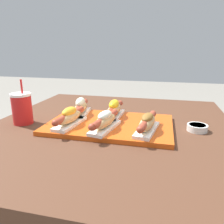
{
  "coord_description": "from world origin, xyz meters",
  "views": [
    {
      "loc": [
        0.21,
        -0.86,
        1.01
      ],
      "look_at": [
        0.0,
        -0.0,
        0.75
      ],
      "focal_mm": 35.0,
      "sensor_mm": 36.0,
      "label": 1
    }
  ],
  "objects_px": {
    "serving_tray": "(111,124)",
    "drink_cup": "(22,108)",
    "hot_dog_1": "(104,121)",
    "hot_dog_2": "(147,123)",
    "hot_dog_3": "(81,107)",
    "hot_dog_4": "(115,109)",
    "hot_dog_0": "(70,117)",
    "sauce_bowl": "(197,127)"
  },
  "relations": [
    {
      "from": "hot_dog_0",
      "to": "drink_cup",
      "type": "height_order",
      "value": "drink_cup"
    },
    {
      "from": "serving_tray",
      "to": "drink_cup",
      "type": "xyz_separation_m",
      "value": [
        -0.38,
        -0.05,
        0.06
      ]
    },
    {
      "from": "hot_dog_0",
      "to": "hot_dog_4",
      "type": "bearing_deg",
      "value": 43.61
    },
    {
      "from": "hot_dog_2",
      "to": "drink_cup",
      "type": "relative_size",
      "value": 1.14
    },
    {
      "from": "hot_dog_0",
      "to": "hot_dog_4",
      "type": "height_order",
      "value": "hot_dog_4"
    },
    {
      "from": "hot_dog_1",
      "to": "hot_dog_3",
      "type": "relative_size",
      "value": 0.99
    },
    {
      "from": "hot_dog_0",
      "to": "sauce_bowl",
      "type": "relative_size",
      "value": 2.8
    },
    {
      "from": "hot_dog_0",
      "to": "sauce_bowl",
      "type": "distance_m",
      "value": 0.51
    },
    {
      "from": "hot_dog_3",
      "to": "drink_cup",
      "type": "height_order",
      "value": "drink_cup"
    },
    {
      "from": "hot_dog_1",
      "to": "hot_dog_2",
      "type": "bearing_deg",
      "value": 5.16
    },
    {
      "from": "serving_tray",
      "to": "hot_dog_3",
      "type": "height_order",
      "value": "hot_dog_3"
    },
    {
      "from": "serving_tray",
      "to": "drink_cup",
      "type": "bearing_deg",
      "value": -172.85
    },
    {
      "from": "hot_dog_3",
      "to": "drink_cup",
      "type": "relative_size",
      "value": 1.15
    },
    {
      "from": "hot_dog_2",
      "to": "hot_dog_3",
      "type": "distance_m",
      "value": 0.35
    },
    {
      "from": "hot_dog_4",
      "to": "hot_dog_1",
      "type": "bearing_deg",
      "value": -92.16
    },
    {
      "from": "hot_dog_1",
      "to": "drink_cup",
      "type": "distance_m",
      "value": 0.38
    },
    {
      "from": "hot_dog_3",
      "to": "hot_dog_4",
      "type": "distance_m",
      "value": 0.16
    },
    {
      "from": "hot_dog_1",
      "to": "hot_dog_4",
      "type": "distance_m",
      "value": 0.16
    },
    {
      "from": "serving_tray",
      "to": "hot_dog_2",
      "type": "height_order",
      "value": "hot_dog_2"
    },
    {
      "from": "serving_tray",
      "to": "hot_dog_3",
      "type": "bearing_deg",
      "value": 155.49
    },
    {
      "from": "hot_dog_0",
      "to": "hot_dog_3",
      "type": "relative_size",
      "value": 1.0
    },
    {
      "from": "hot_dog_1",
      "to": "hot_dog_3",
      "type": "distance_m",
      "value": 0.22
    },
    {
      "from": "hot_dog_0",
      "to": "hot_dog_1",
      "type": "distance_m",
      "value": 0.15
    },
    {
      "from": "hot_dog_4",
      "to": "hot_dog_2",
      "type": "bearing_deg",
      "value": -42.66
    },
    {
      "from": "hot_dog_1",
      "to": "hot_dog_4",
      "type": "bearing_deg",
      "value": 87.84
    },
    {
      "from": "hot_dog_0",
      "to": "sauce_bowl",
      "type": "xyz_separation_m",
      "value": [
        0.5,
        0.1,
        -0.04
      ]
    },
    {
      "from": "hot_dog_2",
      "to": "hot_dog_1",
      "type": "bearing_deg",
      "value": -174.84
    },
    {
      "from": "serving_tray",
      "to": "hot_dog_0",
      "type": "height_order",
      "value": "hot_dog_0"
    },
    {
      "from": "hot_dog_4",
      "to": "sauce_bowl",
      "type": "bearing_deg",
      "value": -7.58
    },
    {
      "from": "hot_dog_2",
      "to": "drink_cup",
      "type": "distance_m",
      "value": 0.54
    },
    {
      "from": "serving_tray",
      "to": "hot_dog_4",
      "type": "bearing_deg",
      "value": 90.23
    },
    {
      "from": "hot_dog_2",
      "to": "hot_dog_0",
      "type": "bearing_deg",
      "value": -179.41
    },
    {
      "from": "hot_dog_2",
      "to": "hot_dog_3",
      "type": "relative_size",
      "value": 1.0
    },
    {
      "from": "hot_dog_0",
      "to": "drink_cup",
      "type": "bearing_deg",
      "value": 174.67
    },
    {
      "from": "hot_dog_3",
      "to": "sauce_bowl",
      "type": "distance_m",
      "value": 0.51
    },
    {
      "from": "hot_dog_4",
      "to": "drink_cup",
      "type": "distance_m",
      "value": 0.4
    },
    {
      "from": "serving_tray",
      "to": "sauce_bowl",
      "type": "xyz_separation_m",
      "value": [
        0.35,
        0.03,
        0.01
      ]
    },
    {
      "from": "hot_dog_2",
      "to": "hot_dog_4",
      "type": "height_order",
      "value": "hot_dog_4"
    },
    {
      "from": "hot_dog_3",
      "to": "sauce_bowl",
      "type": "height_order",
      "value": "hot_dog_3"
    },
    {
      "from": "hot_dog_0",
      "to": "sauce_bowl",
      "type": "height_order",
      "value": "hot_dog_0"
    },
    {
      "from": "hot_dog_2",
      "to": "hot_dog_3",
      "type": "xyz_separation_m",
      "value": [
        -0.32,
        0.14,
        0.0
      ]
    },
    {
      "from": "sauce_bowl",
      "to": "serving_tray",
      "type": "bearing_deg",
      "value": -174.98
    }
  ]
}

